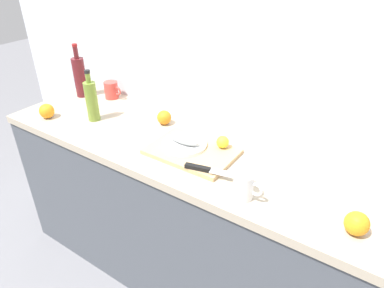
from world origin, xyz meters
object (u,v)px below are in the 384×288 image
(fish_fillet, at_px, (184,139))
(cutting_board, at_px, (192,151))
(coffee_mug_0, at_px, (244,186))
(coffee_mug_1, at_px, (112,90))
(wine_bottle, at_px, (80,76))
(white_plate, at_px, (184,144))
(chef_knife, at_px, (210,170))
(orange_0, at_px, (164,118))
(olive_oil_bottle, at_px, (92,100))
(lemon_0, at_px, (223,142))

(fish_fillet, bearing_deg, cutting_board, -12.36)
(coffee_mug_0, distance_m, coffee_mug_1, 1.19)
(wine_bottle, bearing_deg, coffee_mug_0, -14.66)
(white_plate, bearing_deg, chef_knife, -29.20)
(white_plate, height_order, fish_fillet, fish_fillet)
(chef_knife, xyz_separation_m, coffee_mug_0, (0.18, -0.05, 0.02))
(wine_bottle, height_order, orange_0, wine_bottle)
(olive_oil_bottle, bearing_deg, chef_knife, -6.99)
(white_plate, height_order, coffee_mug_0, coffee_mug_0)
(cutting_board, height_order, white_plate, white_plate)
(fish_fillet, xyz_separation_m, lemon_0, (0.16, 0.08, -0.00))
(coffee_mug_0, distance_m, orange_0, 0.70)
(coffee_mug_0, relative_size, coffee_mug_1, 0.95)
(cutting_board, xyz_separation_m, coffee_mug_0, (0.34, -0.15, 0.04))
(fish_fillet, xyz_separation_m, orange_0, (-0.24, 0.15, -0.01))
(coffee_mug_1, bearing_deg, fish_fillet, -19.14)
(wine_bottle, relative_size, coffee_mug_0, 2.77)
(chef_knife, relative_size, orange_0, 3.80)
(coffee_mug_0, bearing_deg, orange_0, 153.16)
(coffee_mug_0, bearing_deg, cutting_board, 155.59)
(olive_oil_bottle, relative_size, coffee_mug_1, 2.25)
(fish_fillet, bearing_deg, olive_oil_bottle, -178.12)
(fish_fillet, relative_size, wine_bottle, 0.48)
(lemon_0, height_order, wine_bottle, wine_bottle)
(wine_bottle, xyz_separation_m, coffee_mug_1, (0.18, 0.08, -0.08))
(chef_knife, relative_size, lemon_0, 4.92)
(olive_oil_bottle, height_order, coffee_mug_0, olive_oil_bottle)
(orange_0, bearing_deg, coffee_mug_0, -26.84)
(coffee_mug_1, bearing_deg, chef_knife, -21.53)
(olive_oil_bottle, distance_m, coffee_mug_0, 0.99)
(white_plate, height_order, wine_bottle, wine_bottle)
(cutting_board, xyz_separation_m, lemon_0, (0.11, 0.09, 0.04))
(olive_oil_bottle, distance_m, coffee_mug_1, 0.31)
(cutting_board, bearing_deg, lemon_0, 41.81)
(chef_knife, xyz_separation_m, olive_oil_bottle, (-0.80, 0.10, 0.08))
(fish_fillet, bearing_deg, orange_0, 147.34)
(lemon_0, relative_size, coffee_mug_1, 0.47)
(orange_0, bearing_deg, olive_oil_bottle, -153.93)
(white_plate, relative_size, olive_oil_bottle, 0.74)
(white_plate, distance_m, lemon_0, 0.18)
(olive_oil_bottle, bearing_deg, coffee_mug_1, 116.71)
(white_plate, bearing_deg, cutting_board, -12.36)
(fish_fillet, xyz_separation_m, chef_knife, (0.21, -0.12, -0.02))
(cutting_board, relative_size, chef_knife, 1.35)
(chef_knife, xyz_separation_m, wine_bottle, (-1.11, 0.29, 0.10))
(white_plate, xyz_separation_m, wine_bottle, (-0.90, 0.17, 0.10))
(chef_knife, distance_m, olive_oil_bottle, 0.81)
(lemon_0, distance_m, orange_0, 0.40)
(white_plate, xyz_separation_m, olive_oil_bottle, (-0.59, -0.02, 0.09))
(cutting_board, height_order, chef_knife, chef_knife)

